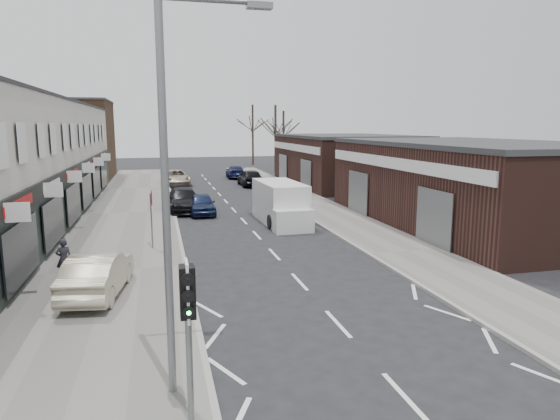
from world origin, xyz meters
TOP-DOWN VIEW (x-y plane):
  - ground at (0.00, 0.00)m, footprint 160.00×160.00m
  - pavement_left at (-6.75, 22.00)m, footprint 5.50×64.00m
  - pavement_right at (5.75, 22.00)m, footprint 3.50×64.00m
  - brick_block_far at (-13.50, 45.00)m, footprint 8.00×10.00m
  - right_unit_near at (12.50, 14.00)m, footprint 10.00×18.00m
  - right_unit_far at (12.50, 34.00)m, footprint 10.00×16.00m
  - tree_far_a at (9.00, 48.00)m, footprint 3.60×3.60m
  - tree_far_b at (11.50, 54.00)m, footprint 3.60×3.60m
  - tree_far_c at (8.50, 60.00)m, footprint 3.60×3.60m
  - traffic_light at (-4.40, -2.02)m, footprint 0.28×0.60m
  - street_lamp at (-4.53, -0.80)m, footprint 2.23×0.22m
  - warning_sign at (-5.16, 12.00)m, footprint 0.12×0.80m
  - white_van at (2.00, 16.96)m, footprint 2.30×6.12m
  - sedan_on_pavement at (-6.87, 5.90)m, footprint 2.09×4.48m
  - pedestrian at (-8.23, 7.92)m, footprint 0.59×0.42m
  - parked_car_left_a at (-2.20, 20.90)m, footprint 1.60×3.91m
  - parked_car_left_b at (-3.26, 22.36)m, footprint 2.27×5.19m
  - parked_car_left_c at (-3.26, 37.29)m, footprint 2.80×5.38m
  - parked_car_right_a at (2.34, 20.85)m, footprint 1.89×4.69m
  - parked_car_right_b at (3.50, 34.98)m, footprint 1.91×4.67m
  - parked_car_right_c at (3.27, 42.49)m, footprint 2.15×4.70m

SIDE VIEW (x-z plane):
  - ground at x=0.00m, z-range 0.00..0.00m
  - tree_far_a at x=9.00m, z-range -4.00..4.00m
  - tree_far_b at x=11.50m, z-range -3.75..3.75m
  - tree_far_c at x=8.50m, z-range -4.25..4.25m
  - pavement_left at x=-6.75m, z-range 0.00..0.12m
  - pavement_right at x=5.75m, z-range 0.00..0.12m
  - parked_car_left_a at x=-2.20m, z-range 0.00..1.33m
  - parked_car_right_c at x=3.27m, z-range 0.00..1.33m
  - parked_car_left_c at x=-3.26m, z-range 0.00..1.45m
  - parked_car_left_b at x=-3.26m, z-range 0.00..1.48m
  - parked_car_right_a at x=2.34m, z-range 0.00..1.51m
  - parked_car_right_b at x=3.50m, z-range 0.00..1.59m
  - sedan_on_pavement at x=-6.87m, z-range 0.12..1.54m
  - pedestrian at x=-8.23m, z-range 0.12..1.63m
  - white_van at x=2.00m, z-range -0.06..2.30m
  - warning_sign at x=-5.16m, z-range 0.85..3.55m
  - right_unit_near at x=12.50m, z-range 0.00..4.50m
  - right_unit_far at x=12.50m, z-range 0.00..4.50m
  - traffic_light at x=-4.40m, z-range 0.86..3.96m
  - brick_block_far at x=-13.50m, z-range 0.00..8.00m
  - street_lamp at x=-4.53m, z-range 0.62..8.62m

